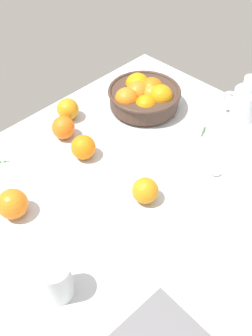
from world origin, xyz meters
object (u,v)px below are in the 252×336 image
Objects in this scene: fruit_bowl at (144,96)px; loose_orange_0 at (63,128)px; spoon at (205,173)px; juice_glass at (57,282)px; loose_orange_3 at (145,191)px; loose_orange_2 at (13,204)px; juice_pitcher at (246,103)px; loose_orange_4 at (68,109)px; loose_orange_1 at (83,147)px.

fruit_bowl is 30.78cm from loose_orange_0.
fruit_bowl reaches higher than spoon.
juice_glass reaches higher than loose_orange_3.
loose_orange_2 is 0.71× the size of spoon.
juice_pitcher is 82.13cm from loose_orange_2.
fruit_bowl is 3.46× the size of loose_orange_3.
loose_orange_4 is (36.36, 21.43, -0.37)cm from loose_orange_2.
fruit_bowl is 42.12cm from loose_orange_3.
loose_orange_2 is 1.12× the size of loose_orange_3.
juice_glass is 34.01cm from loose_orange_3.
fruit_bowl is 31.58cm from loose_orange_1.
loose_orange_1 is 1.01× the size of loose_orange_4.
fruit_bowl is 34.61cm from juice_pitcher.
fruit_bowl is 2.21× the size of spoon.
loose_orange_1 is 20.09cm from loose_orange_4.
loose_orange_0 is 36.57cm from loose_orange_3.
juice_glass is at bearing -130.49° from loose_orange_0.
loose_orange_2 is at bearing -173.22° from fruit_bowl.
loose_orange_4 is at bearing 135.55° from juice_pitcher.
juice_glass is 1.41× the size of loose_orange_1.
loose_orange_1 reaches higher than spoon.
fruit_bowl is at bearing -32.65° from loose_orange_4.
loose_orange_0 is 32.78cm from loose_orange_2.
loose_orange_3 is at bearing -101.05° from loose_orange_4.
fruit_bowl is 72.53cm from juice_glass.
loose_orange_0 is (-29.71, 7.97, -1.18)cm from fruit_bowl.
spoon is at bearing -167.27° from juice_pitcher.
loose_orange_4 is (8.40, 43.01, 0.08)cm from loose_orange_3.
loose_orange_1 is at bearing 122.37° from spoon.
juice_pitcher is 2.10× the size of loose_orange_4.
fruit_bowl is 26.77cm from loose_orange_4.
fruit_bowl is 37.15cm from spoon.
fruit_bowl is at bearing 126.46° from juice_pitcher.
juice_glass is 1.43× the size of loose_orange_0.
loose_orange_1 is at bearing -116.11° from loose_orange_4.
loose_orange_3 reaches higher than spoon.
spoon is (-11.42, -35.06, -4.48)cm from fruit_bowl.
loose_orange_1 is at bearing 41.39° from juice_glass.
loose_orange_2 is (-27.52, -3.39, 0.32)cm from loose_orange_1.
loose_orange_2 is at bearing 77.49° from juice_glass.
juice_pitcher is at bearing -25.01° from loose_orange_1.
spoon is (19.49, -6.48, -3.22)cm from loose_orange_3.
juice_pitcher is 2.15× the size of loose_orange_3.
loose_orange_3 is at bearing -137.24° from fruit_bowl.
spoon is at bearing -2.29° from juice_glass.
juice_glass is 26.57cm from loose_orange_2.
juice_glass is at bearing -131.64° from loose_orange_4.
loose_orange_2 is at bearing 142.34° from loose_orange_3.
loose_orange_0 is 0.99× the size of loose_orange_1.
loose_orange_3 is (-30.91, -28.58, -1.26)cm from fruit_bowl.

